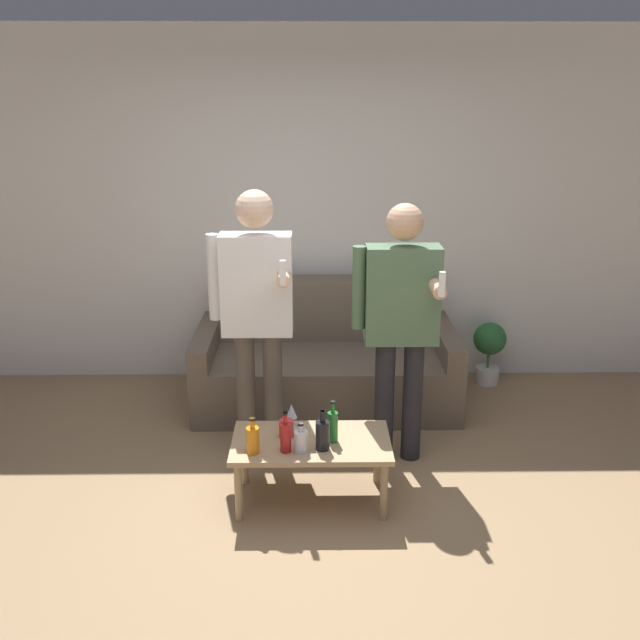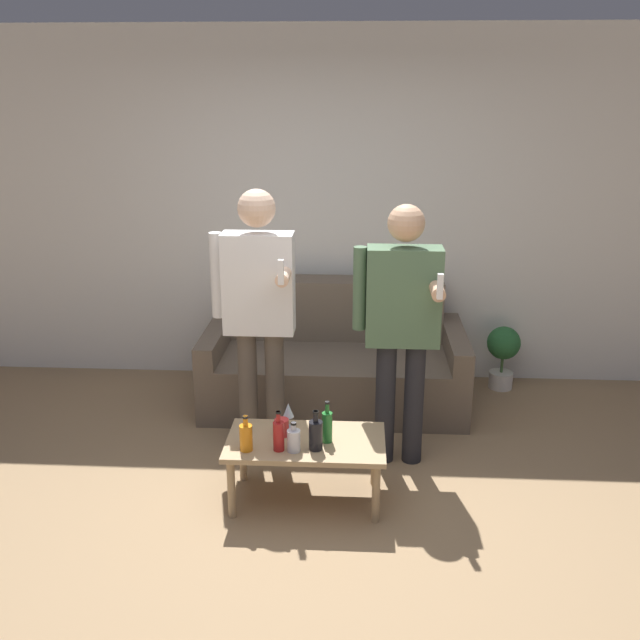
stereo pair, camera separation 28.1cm
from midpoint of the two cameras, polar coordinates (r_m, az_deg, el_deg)
ground_plane at (r=3.89m, az=-2.56°, el=-17.43°), size 16.00×16.00×0.00m
wall_back at (r=5.56m, az=-2.04°, el=8.74°), size 8.00×0.06×2.70m
couch at (r=5.33m, az=-1.05°, el=-3.33°), size 1.89×0.94×0.87m
coffee_table at (r=4.06m, az=-2.73°, el=-10.22°), size 0.89×0.49×0.38m
bottle_orange at (r=3.91m, az=-1.88°, el=-9.15°), size 0.08×0.08×0.23m
bottle_green at (r=3.98m, az=-1.02°, el=-8.48°), size 0.06×0.06×0.24m
bottle_dark at (r=3.90m, az=-3.64°, el=-9.62°), size 0.07×0.07×0.17m
bottle_yellow at (r=3.91m, az=-7.49°, el=-9.46°), size 0.07×0.07×0.21m
bottle_red at (r=3.90m, az=-4.87°, el=-9.29°), size 0.06×0.06×0.23m
wine_glass_near at (r=4.13m, az=-4.26°, el=-7.37°), size 0.06×0.06×0.15m
cup_on_table at (r=4.07m, az=-4.73°, el=-8.69°), size 0.08×0.08×0.10m
person_standing_left at (r=4.35m, az=-6.98°, el=1.18°), size 0.51×0.44×1.70m
person_standing_right at (r=4.28m, az=4.60°, el=0.31°), size 0.52×0.43×1.63m
potted_plant at (r=5.74m, az=12.03°, el=-2.09°), size 0.26×0.26×0.50m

